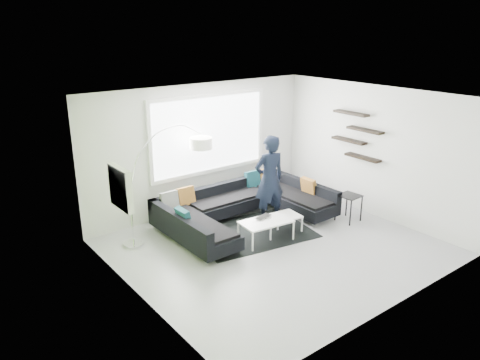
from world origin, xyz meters
The scene contains 9 objects.
ground centered at (0.00, 0.00, 0.00)m, with size 5.50×5.50×0.00m, color gray.
room_shell centered at (0.04, 0.21, 1.81)m, with size 5.54×5.04×2.82m.
sectional_sofa centered at (0.24, 1.17, 0.33)m, with size 3.45×2.14×0.74m.
rug centered at (0.05, 0.79, 0.01)m, with size 2.30×1.67×0.01m, color black.
coffee_table centered at (0.28, 0.39, 0.21)m, with size 1.26×0.73×0.41m, color silver.
arc_lamp centered at (-2.06, 1.73, 1.07)m, with size 1.98×0.59×2.14m, color silver, non-canonical shape.
side_table centered at (2.05, 0.00, 0.29)m, with size 0.42×0.42×0.58m, color black.
person centered at (0.69, 1.00, 0.94)m, with size 0.75×0.55×1.87m, color black.
laptop centered at (0.11, 0.44, 0.43)m, with size 0.41×0.31×0.03m, color black.
Camera 1 is at (-5.35, -5.85, 4.00)m, focal length 35.00 mm.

